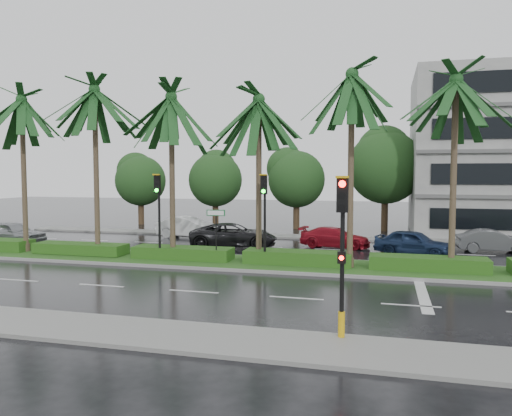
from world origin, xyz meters
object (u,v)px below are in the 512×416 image
(car_darkgrey, at_px, (233,235))
(car_grey, at_px, (493,241))
(car_red, at_px, (335,237))
(signal_near, at_px, (342,250))
(street_sign, at_px, (216,222))
(signal_median_left, at_px, (158,204))
(car_blue, at_px, (413,243))
(car_silver, at_px, (12,233))
(car_white, at_px, (188,227))

(car_darkgrey, height_order, car_grey, car_darkgrey)
(car_grey, bearing_deg, car_red, 90.51)
(signal_near, relative_size, street_sign, 1.68)
(car_grey, bearing_deg, signal_median_left, 112.73)
(signal_median_left, bearing_deg, car_grey, 25.23)
(street_sign, distance_m, car_darkgrey, 6.13)
(car_blue, height_order, car_grey, car_blue)
(car_grey, bearing_deg, car_darkgrey, 94.97)
(car_silver, bearing_deg, street_sign, -100.46)
(signal_near, relative_size, car_silver, 0.99)
(car_blue, bearing_deg, car_darkgrey, 105.60)
(signal_median_left, distance_m, car_grey, 19.04)
(street_sign, bearing_deg, car_white, 119.58)
(car_white, xyz_separation_m, car_blue, (15.03, -4.09, -0.03))
(street_sign, xyz_separation_m, car_red, (5.10, 7.40, -1.50))
(car_silver, height_order, car_red, car_silver)
(signal_near, xyz_separation_m, car_white, (-12.43, 19.44, -1.77))
(signal_near, xyz_separation_m, car_darkgrey, (-7.93, 15.77, -1.76))
(signal_median_left, bearing_deg, street_sign, 3.47)
(signal_median_left, relative_size, car_red, 1.02)
(signal_median_left, relative_size, car_silver, 0.99)
(street_sign, height_order, car_white, street_sign)
(car_white, bearing_deg, car_blue, -102.70)
(signal_near, height_order, car_grey, signal_near)
(car_white, bearing_deg, car_grey, -92.45)
(signal_median_left, xyz_separation_m, car_grey, (17.10, 8.06, -2.35))
(car_silver, bearing_deg, car_red, -76.32)
(signal_near, bearing_deg, car_red, 96.29)
(car_red, distance_m, car_grey, 9.01)
(car_white, bearing_deg, car_silver, 124.85)
(signal_median_left, distance_m, car_red, 11.35)
(car_darkgrey, distance_m, car_blue, 10.54)
(signal_median_left, xyz_separation_m, car_darkgrey, (2.07, 6.09, -2.25))
(signal_median_left, distance_m, car_blue, 14.00)
(signal_near, xyz_separation_m, car_blue, (2.60, 15.35, -1.79))
(street_sign, bearing_deg, car_darkgrey, 98.98)
(signal_median_left, bearing_deg, car_darkgrey, 71.24)
(car_blue, xyz_separation_m, car_grey, (4.50, 2.39, -0.06))
(car_darkgrey, distance_m, car_red, 6.21)
(signal_near, relative_size, car_darkgrey, 0.81)
(street_sign, distance_m, car_red, 9.11)
(car_grey, bearing_deg, signal_near, 155.70)
(street_sign, relative_size, car_blue, 0.62)
(car_silver, relative_size, car_grey, 1.11)
(signal_near, distance_m, car_darkgrey, 17.74)
(signal_median_left, bearing_deg, car_silver, 162.86)
(street_sign, xyz_separation_m, car_grey, (14.10, 7.87, -1.47))
(signal_near, bearing_deg, street_sign, 125.34)
(car_white, height_order, car_darkgrey, car_darkgrey)
(car_grey, bearing_deg, street_sign, 116.69)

